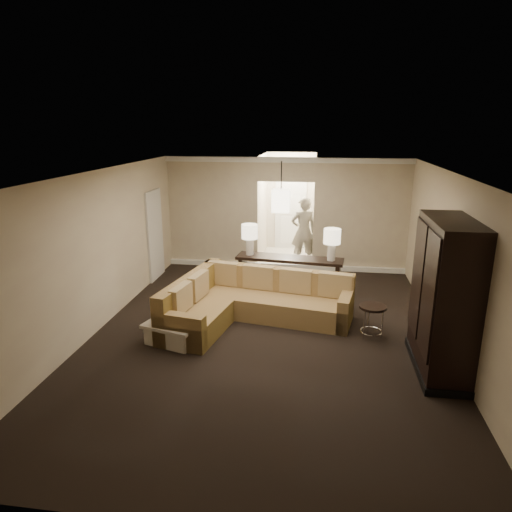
% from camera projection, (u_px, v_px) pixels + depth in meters
% --- Properties ---
extents(ground, '(8.00, 8.00, 0.00)m').
position_uv_depth(ground, '(265.00, 336.00, 7.95)').
color(ground, black).
rests_on(ground, ground).
extents(wall_back, '(6.00, 0.04, 2.80)m').
position_uv_depth(wall_back, '(285.00, 214.00, 11.36)').
color(wall_back, beige).
rests_on(wall_back, ground).
extents(wall_front, '(6.00, 0.04, 2.80)m').
position_uv_depth(wall_front, '(207.00, 396.00, 3.76)').
color(wall_front, beige).
rests_on(wall_front, ground).
extents(wall_left, '(0.04, 8.00, 2.80)m').
position_uv_depth(wall_left, '(96.00, 252.00, 7.97)').
color(wall_left, beige).
rests_on(wall_left, ground).
extents(wall_right, '(0.04, 8.00, 2.80)m').
position_uv_depth(wall_right, '(456.00, 267.00, 7.15)').
color(wall_right, beige).
rests_on(wall_right, ground).
extents(ceiling, '(6.00, 8.00, 0.02)m').
position_uv_depth(ceiling, '(267.00, 174.00, 7.17)').
color(ceiling, silver).
rests_on(ceiling, wall_back).
extents(crown_molding, '(6.00, 0.10, 0.12)m').
position_uv_depth(crown_molding, '(286.00, 160.00, 10.95)').
color(crown_molding, white).
rests_on(crown_molding, wall_back).
extents(baseboard, '(6.00, 0.10, 0.12)m').
position_uv_depth(baseboard, '(284.00, 266.00, 11.69)').
color(baseboard, white).
rests_on(baseboard, ground).
extents(side_door, '(0.05, 0.90, 2.10)m').
position_uv_depth(side_door, '(155.00, 235.00, 10.72)').
color(side_door, silver).
rests_on(side_door, ground).
extents(foyer, '(1.44, 2.02, 2.80)m').
position_uv_depth(foyer, '(289.00, 209.00, 12.67)').
color(foyer, beige).
rests_on(foyer, ground).
extents(sectional_sofa, '(3.36, 2.52, 0.90)m').
position_uv_depth(sectional_sofa, '(248.00, 303.00, 8.49)').
color(sectional_sofa, brown).
rests_on(sectional_sofa, ground).
extents(coffee_table, '(1.12, 1.12, 0.38)m').
position_uv_depth(coffee_table, '(178.00, 329.00, 7.79)').
color(coffee_table, beige).
rests_on(coffee_table, ground).
extents(console_table, '(2.28, 0.75, 0.87)m').
position_uv_depth(console_table, '(289.00, 273.00, 9.67)').
color(console_table, black).
rests_on(console_table, ground).
extents(armoire, '(0.68, 1.59, 2.29)m').
position_uv_depth(armoire, '(444.00, 301.00, 6.60)').
color(armoire, black).
rests_on(armoire, ground).
extents(drink_table, '(0.47, 0.47, 0.58)m').
position_uv_depth(drink_table, '(372.00, 315.00, 7.81)').
color(drink_table, black).
rests_on(drink_table, ground).
extents(table_lamp_left, '(0.35, 0.35, 0.66)m').
position_uv_depth(table_lamp_left, '(250.00, 235.00, 9.66)').
color(table_lamp_left, silver).
rests_on(table_lamp_left, console_table).
extents(table_lamp_right, '(0.35, 0.35, 0.66)m').
position_uv_depth(table_lamp_right, '(332.00, 239.00, 9.25)').
color(table_lamp_right, silver).
rests_on(table_lamp_right, console_table).
extents(pendant_light, '(0.38, 0.38, 1.09)m').
position_uv_depth(pendant_light, '(281.00, 200.00, 9.97)').
color(pendant_light, black).
rests_on(pendant_light, ceiling).
extents(person, '(0.82, 0.65, 1.99)m').
position_uv_depth(person, '(303.00, 228.00, 11.70)').
color(person, beige).
rests_on(person, ground).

